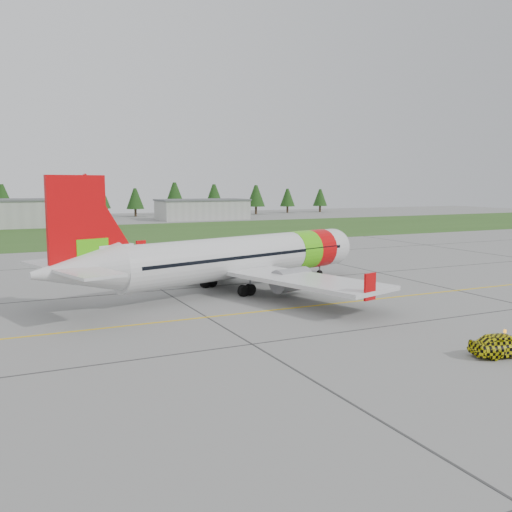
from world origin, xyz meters
TOP-DOWN VIEW (x-y plane):
  - ground at (0.00, 0.00)m, footprint 320.00×320.00m
  - aircraft at (-8.65, 17.22)m, footprint 34.14×32.25m
  - follow_me_car at (-2.80, -8.52)m, footprint 1.71×1.90m
  - grass_strip at (0.00, 82.00)m, footprint 320.00×50.00m
  - taxi_guideline at (0.00, 8.00)m, footprint 120.00×0.25m
  - hangar_east at (25.00, 118.00)m, footprint 24.00×12.00m
  - treeline at (0.00, 138.00)m, footprint 160.00×8.00m

SIDE VIEW (x-z plane):
  - ground at x=0.00m, z-range 0.00..0.00m
  - taxi_guideline at x=0.00m, z-range 0.00..0.02m
  - grass_strip at x=0.00m, z-range 0.00..0.03m
  - follow_me_car at x=-2.80m, z-range 0.00..4.07m
  - hangar_east at x=25.00m, z-range 0.00..5.20m
  - aircraft at x=-8.65m, z-range -2.24..8.36m
  - treeline at x=0.00m, z-range 0.00..10.00m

